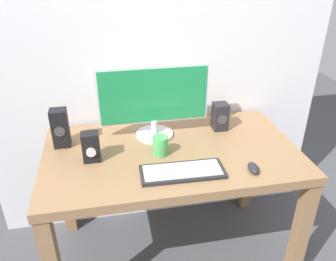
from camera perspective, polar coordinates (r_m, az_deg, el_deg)
ground_plane at (r=2.29m, az=0.50°, el=-19.72°), size 6.00×6.00×0.00m
desk at (r=1.86m, az=0.58°, el=-6.08°), size 1.34×0.76×0.76m
monitor at (r=1.85m, az=-2.45°, el=5.18°), size 0.61×0.21×0.41m
keyboard_primary at (r=1.62m, az=2.43°, el=-6.94°), size 0.41×0.17×0.02m
mouse at (r=1.68m, az=14.20°, el=-6.15°), size 0.06×0.10×0.03m
speaker_right at (r=2.00m, az=8.79°, el=2.35°), size 0.08×0.09×0.16m
speaker_left at (r=1.88m, az=-17.73°, el=0.40°), size 0.09×0.08×0.21m
audio_controller at (r=1.72m, az=-12.86°, el=-2.73°), size 0.09×0.08×0.15m
coffee_mug at (r=1.74m, az=-1.30°, el=-2.58°), size 0.08×0.08×0.10m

